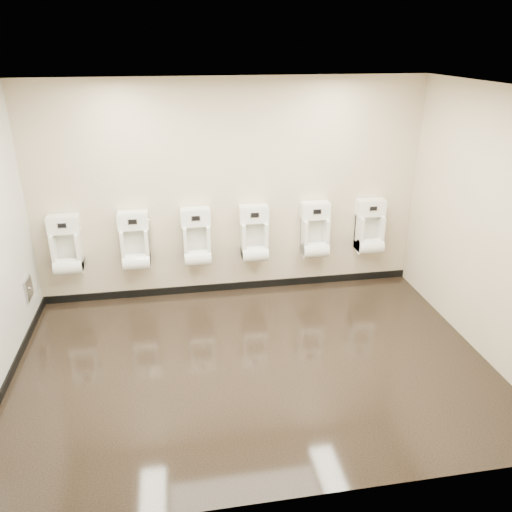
{
  "coord_description": "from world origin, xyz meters",
  "views": [
    {
      "loc": [
        -0.71,
        -4.39,
        3.19
      ],
      "look_at": [
        0.12,
        0.55,
        1.01
      ],
      "focal_mm": 35.0,
      "sensor_mm": 36.0,
      "label": 1
    }
  ],
  "objects_px": {
    "urinal_2": "(197,241)",
    "urinal_5": "(370,230)",
    "urinal_1": "(135,245)",
    "urinal_4": "(315,234)",
    "access_panel": "(28,288)",
    "urinal_0": "(67,249)",
    "urinal_3": "(254,238)"
  },
  "relations": [
    {
      "from": "urinal_2",
      "to": "urinal_5",
      "type": "relative_size",
      "value": 1.0
    },
    {
      "from": "urinal_1",
      "to": "urinal_4",
      "type": "relative_size",
      "value": 1.0
    },
    {
      "from": "access_panel",
      "to": "urinal_0",
      "type": "bearing_deg",
      "value": 46.06
    },
    {
      "from": "urinal_1",
      "to": "urinal_5",
      "type": "relative_size",
      "value": 1.0
    },
    {
      "from": "urinal_1",
      "to": "urinal_4",
      "type": "bearing_deg",
      "value": 0.0
    },
    {
      "from": "urinal_4",
      "to": "urinal_5",
      "type": "bearing_deg",
      "value": 0.0
    },
    {
      "from": "urinal_5",
      "to": "urinal_4",
      "type": "bearing_deg",
      "value": 180.0
    },
    {
      "from": "urinal_0",
      "to": "urinal_3",
      "type": "distance_m",
      "value": 2.36
    },
    {
      "from": "access_panel",
      "to": "urinal_2",
      "type": "xyz_separation_m",
      "value": [
        2.01,
        0.42,
        0.3
      ]
    },
    {
      "from": "urinal_0",
      "to": "access_panel",
      "type": "bearing_deg",
      "value": -133.94
    },
    {
      "from": "urinal_1",
      "to": "urinal_2",
      "type": "relative_size",
      "value": 1.0
    },
    {
      "from": "urinal_1",
      "to": "urinal_3",
      "type": "bearing_deg",
      "value": 0.0
    },
    {
      "from": "access_panel",
      "to": "urinal_3",
      "type": "distance_m",
      "value": 2.81
    },
    {
      "from": "urinal_4",
      "to": "urinal_3",
      "type": "bearing_deg",
      "value": 180.0
    },
    {
      "from": "urinal_1",
      "to": "urinal_2",
      "type": "bearing_deg",
      "value": 0.0
    },
    {
      "from": "urinal_1",
      "to": "urinal_5",
      "type": "distance_m",
      "value": 3.12
    },
    {
      "from": "access_panel",
      "to": "urinal_4",
      "type": "distance_m",
      "value": 3.62
    },
    {
      "from": "urinal_0",
      "to": "urinal_1",
      "type": "distance_m",
      "value": 0.83
    },
    {
      "from": "urinal_5",
      "to": "urinal_0",
      "type": "bearing_deg",
      "value": 180.0
    },
    {
      "from": "urinal_2",
      "to": "urinal_1",
      "type": "bearing_deg",
      "value": 180.0
    },
    {
      "from": "urinal_2",
      "to": "urinal_4",
      "type": "height_order",
      "value": "same"
    },
    {
      "from": "access_panel",
      "to": "urinal_1",
      "type": "height_order",
      "value": "urinal_1"
    },
    {
      "from": "urinal_1",
      "to": "urinal_0",
      "type": "bearing_deg",
      "value": 180.0
    },
    {
      "from": "urinal_4",
      "to": "urinal_1",
      "type": "bearing_deg",
      "value": 180.0
    },
    {
      "from": "urinal_5",
      "to": "urinal_1",
      "type": "bearing_deg",
      "value": 180.0
    },
    {
      "from": "urinal_3",
      "to": "urinal_5",
      "type": "relative_size",
      "value": 1.0
    },
    {
      "from": "urinal_3",
      "to": "urinal_5",
      "type": "height_order",
      "value": "same"
    },
    {
      "from": "urinal_4",
      "to": "urinal_0",
      "type": "bearing_deg",
      "value": 180.0
    },
    {
      "from": "urinal_3",
      "to": "urinal_0",
      "type": "bearing_deg",
      "value": 180.0
    },
    {
      "from": "urinal_1",
      "to": "urinal_4",
      "type": "height_order",
      "value": "same"
    },
    {
      "from": "urinal_3",
      "to": "urinal_4",
      "type": "relative_size",
      "value": 1.0
    },
    {
      "from": "urinal_0",
      "to": "urinal_3",
      "type": "height_order",
      "value": "same"
    }
  ]
}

